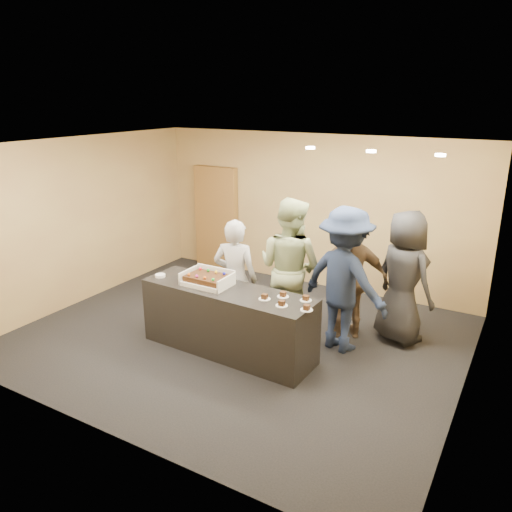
% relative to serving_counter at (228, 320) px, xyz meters
% --- Properties ---
extents(room, '(6.04, 6.00, 2.70)m').
position_rel_serving_counter_xyz_m(room, '(-0.09, 0.42, 0.90)').
color(room, black).
rests_on(room, ground).
extents(serving_counter, '(2.43, 0.80, 0.90)m').
position_rel_serving_counter_xyz_m(serving_counter, '(0.00, 0.00, 0.00)').
color(serving_counter, black).
rests_on(serving_counter, floor).
extents(storage_cabinet, '(0.91, 0.15, 2.01)m').
position_rel_serving_counter_xyz_m(storage_cabinet, '(-2.10, 2.83, 0.56)').
color(storage_cabinet, brown).
rests_on(storage_cabinet, floor).
extents(cake_box, '(0.63, 0.44, 0.19)m').
position_rel_serving_counter_xyz_m(cake_box, '(-0.32, 0.02, 0.49)').
color(cake_box, white).
rests_on(cake_box, serving_counter).
extents(sheet_cake, '(0.54, 0.37, 0.11)m').
position_rel_serving_counter_xyz_m(sheet_cake, '(-0.32, 0.00, 0.55)').
color(sheet_cake, black).
rests_on(sheet_cake, cake_box).
extents(plate_stack, '(0.14, 0.14, 0.04)m').
position_rel_serving_counter_xyz_m(plate_stack, '(-1.06, -0.08, 0.47)').
color(plate_stack, white).
rests_on(plate_stack, serving_counter).
extents(slice_a, '(0.15, 0.15, 0.07)m').
position_rel_serving_counter_xyz_m(slice_a, '(0.59, -0.05, 0.47)').
color(slice_a, white).
rests_on(slice_a, serving_counter).
extents(slice_b, '(0.15, 0.15, 0.07)m').
position_rel_serving_counter_xyz_m(slice_b, '(0.75, 0.13, 0.47)').
color(slice_b, white).
rests_on(slice_b, serving_counter).
extents(slice_c, '(0.15, 0.15, 0.07)m').
position_rel_serving_counter_xyz_m(slice_c, '(0.87, -0.13, 0.47)').
color(slice_c, white).
rests_on(slice_c, serving_counter).
extents(slice_d, '(0.15, 0.15, 0.07)m').
position_rel_serving_counter_xyz_m(slice_d, '(1.05, 0.16, 0.47)').
color(slice_d, white).
rests_on(slice_d, serving_counter).
extents(slice_e, '(0.15, 0.15, 0.07)m').
position_rel_serving_counter_xyz_m(slice_e, '(1.18, -0.10, 0.47)').
color(slice_e, white).
rests_on(slice_e, serving_counter).
extents(person_server_grey, '(0.71, 0.55, 1.72)m').
position_rel_serving_counter_xyz_m(person_server_grey, '(-0.16, 0.45, 0.41)').
color(person_server_grey, '#A6A7AB').
rests_on(person_server_grey, floor).
extents(person_sage_man, '(1.06, 0.87, 2.00)m').
position_rel_serving_counter_xyz_m(person_sage_man, '(0.45, 0.91, 0.55)').
color(person_sage_man, '#9DAB7A').
rests_on(person_sage_man, floor).
extents(person_navy_man, '(1.43, 1.05, 1.97)m').
position_rel_serving_counter_xyz_m(person_navy_man, '(1.29, 0.87, 0.54)').
color(person_navy_man, '#1A2542').
rests_on(person_navy_man, floor).
extents(person_brown_extra, '(1.10, 0.80, 1.74)m').
position_rel_serving_counter_xyz_m(person_brown_extra, '(1.24, 1.25, 0.42)').
color(person_brown_extra, brown).
rests_on(person_brown_extra, floor).
extents(person_dark_suit, '(1.09, 0.96, 1.87)m').
position_rel_serving_counter_xyz_m(person_dark_suit, '(1.91, 1.50, 0.49)').
color(person_dark_suit, '#222326').
rests_on(person_dark_suit, floor).
extents(ceiling_spotlights, '(1.72, 0.12, 0.03)m').
position_rel_serving_counter_xyz_m(ceiling_spotlights, '(1.51, 0.92, 2.22)').
color(ceiling_spotlights, '#FFEAC6').
rests_on(ceiling_spotlights, ceiling).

